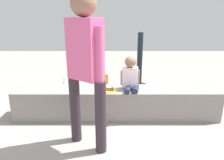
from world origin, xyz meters
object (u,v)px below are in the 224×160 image
Objects in this scene: handbag_black_leather at (98,91)px; water_bottle_far_side at (73,83)px; child_seated at (131,75)px; adult_standing at (86,59)px; handbag_brown_canvas at (127,92)px; water_bottle_near_gift at (65,85)px; cake_box_white at (174,89)px; cake_plate at (110,89)px; party_cup_red at (56,90)px; gift_bag at (103,81)px.

water_bottle_far_side is at bearing 135.24° from handbag_black_leather.
child_seated reaches higher than handbag_black_leather.
handbag_black_leather is at bearing 89.55° from adult_standing.
handbag_brown_canvas is (0.52, 0.00, -0.01)m from handbag_black_leather.
water_bottle_near_gift is 0.65× the size of handbag_brown_canvas.
child_seated is 0.98m from adult_standing.
handbag_black_leather is (0.70, -0.45, 0.03)m from water_bottle_near_gift.
adult_standing is 5.41× the size of cake_box_white.
water_bottle_near_gift is at bearing 126.41° from cake_plate.
cake_plate is 0.71× the size of cake_box_white.
water_bottle_far_side is 2.22× the size of party_cup_red.
gift_bag is at bearing 5.18° from water_bottle_near_gift.
water_bottle_near_gift is 0.97× the size of water_bottle_far_side.
adult_standing is 17.04× the size of party_cup_red.
cake_box_white is (2.06, -0.27, -0.04)m from water_bottle_far_side.
child_seated is at bearing -55.42° from handbag_black_leather.
cake_plate is 2.25× the size of party_cup_red.
gift_bag is 0.69m from handbag_brown_canvas.
handbag_black_leather reaches higher than party_cup_red.
child_seated is 1.80m from party_cup_red.
gift_bag reaches higher than water_bottle_near_gift.
cake_box_white is at bearing 11.59° from handbag_black_leather.
gift_bag is 0.65m from water_bottle_far_side.
adult_standing is at bearing -90.45° from handbag_black_leather.
child_seated is 1.45m from gift_bag.
party_cup_red is 1.38m from handbag_brown_canvas.
adult_standing reaches higher than water_bottle_near_gift.
cake_plate is at bearing 69.97° from adult_standing.
child_seated is at bearing 53.28° from adult_standing.
party_cup_red is (-0.13, -0.21, -0.05)m from water_bottle_near_gift.
child_seated is 2.18× the size of water_bottle_far_side.
adult_standing is at bearing -110.03° from cake_plate.
handbag_brown_canvas is (-0.96, -0.30, 0.06)m from cake_box_white.
handbag_black_leather is at bearing -97.76° from gift_bag.
water_bottle_far_side is 2.08m from cake_box_white.
cake_box_white is (1.25, 1.12, -0.40)m from cake_plate.
gift_bag is 3.60× the size of party_cup_red.
gift_bag reaches higher than party_cup_red.
adult_standing reaches higher than cake_plate.
child_seated reaches higher than water_bottle_near_gift.
cake_plate is 0.63× the size of gift_bag.
gift_bag is 1.05× the size of handbag_black_leather.
adult_standing is 4.98× the size of handbag_black_leather.
party_cup_red is (-0.26, -0.33, -0.05)m from water_bottle_far_side.
water_bottle_near_gift reaches higher than party_cup_red.
water_bottle_near_gift is 1.31m from handbag_brown_canvas.
cake_plate is 1.56m from party_cup_red.
child_seated is 1.82m from water_bottle_far_side.
party_cup_red is at bearing 115.47° from adult_standing.
cake_plate is (-0.29, -0.05, -0.19)m from child_seated.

